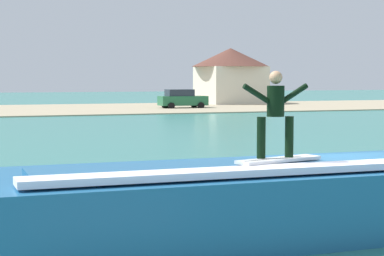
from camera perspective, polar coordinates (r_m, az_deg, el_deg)
ground_plane at (r=14.40m, az=11.72°, el=-7.80°), size 260.00×260.00×0.00m
wave_crest at (r=13.19m, az=6.23°, el=-5.83°), size 10.58×3.46×1.44m
surfboard at (r=12.65m, az=7.23°, el=-2.64°), size 1.82×0.87×0.06m
surfer at (r=12.63m, az=6.96°, el=1.55°), size 1.32×0.32×1.59m
shoreline_bank at (r=64.46m, az=-13.46°, el=1.48°), size 120.00×21.86×0.09m
car_far_shore at (r=65.74m, az=-0.83°, el=2.44°), size 4.59×2.12×1.86m
house_gabled_white at (r=77.41m, az=3.21°, el=4.62°), size 8.79×8.79×6.28m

